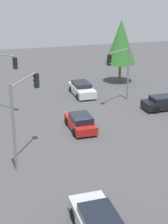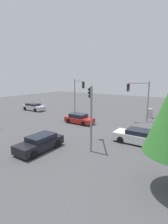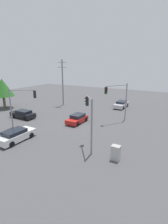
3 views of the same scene
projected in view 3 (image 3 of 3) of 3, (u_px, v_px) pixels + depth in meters
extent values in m
plane|color=#4C4C4F|center=(76.00, 124.00, 27.14)|extent=(80.00, 80.00, 0.00)
cube|color=silver|center=(121.00, 105.00, 36.85)|extent=(1.91, 4.78, 0.75)
cube|color=black|center=(122.00, 102.00, 36.89)|extent=(1.68, 2.63, 0.41)
cylinder|color=black|center=(123.00, 108.00, 35.23)|extent=(0.22, 0.72, 0.72)
cylinder|color=black|center=(115.00, 107.00, 36.10)|extent=(0.22, 0.72, 0.72)
cylinder|color=black|center=(127.00, 105.00, 37.71)|extent=(0.22, 0.72, 0.72)
cylinder|color=black|center=(119.00, 104.00, 38.58)|extent=(0.22, 0.72, 0.72)
cube|color=black|center=(23.00, 115.00, 29.90)|extent=(4.48, 1.82, 0.75)
cube|color=black|center=(23.00, 112.00, 29.63)|extent=(2.47, 1.60, 0.43)
cylinder|color=black|center=(13.00, 116.00, 29.90)|extent=(0.68, 0.22, 0.68)
cylinder|color=black|center=(21.00, 114.00, 31.34)|extent=(0.68, 0.22, 0.68)
cylinder|color=black|center=(25.00, 118.00, 28.57)|extent=(0.68, 0.22, 0.68)
cylinder|color=black|center=(33.00, 116.00, 30.02)|extent=(0.68, 0.22, 0.68)
cube|color=silver|center=(17.00, 136.00, 21.09)|extent=(1.94, 4.70, 0.80)
cube|color=black|center=(14.00, 132.00, 20.73)|extent=(1.70, 2.58, 0.44)
cylinder|color=black|center=(21.00, 132.00, 22.82)|extent=(0.22, 0.67, 0.67)
cylinder|color=black|center=(31.00, 135.00, 21.94)|extent=(0.22, 0.67, 0.67)
cylinder|color=black|center=(1.00, 141.00, 20.38)|extent=(0.22, 0.67, 0.67)
cylinder|color=black|center=(12.00, 144.00, 19.50)|extent=(0.22, 0.67, 0.67)
cube|color=red|center=(77.00, 120.00, 27.39)|extent=(1.83, 4.08, 0.66)
cube|color=black|center=(78.00, 116.00, 27.40)|extent=(1.61, 2.24, 0.52)
cylinder|color=black|center=(78.00, 124.00, 25.97)|extent=(0.22, 0.67, 0.67)
cylinder|color=black|center=(68.00, 122.00, 26.79)|extent=(0.22, 0.67, 0.67)
cylinder|color=black|center=(86.00, 119.00, 28.08)|extent=(0.22, 0.67, 0.67)
cylinder|color=black|center=(77.00, 118.00, 28.91)|extent=(0.22, 0.67, 0.67)
cylinder|color=gray|center=(126.00, 102.00, 28.29)|extent=(0.18, 0.18, 6.03)
cylinder|color=gray|center=(117.00, 86.00, 26.66)|extent=(2.26, 3.40, 0.12)
cube|color=black|center=(106.00, 90.00, 25.95)|extent=(0.42, 0.44, 1.05)
sphere|color=#360503|center=(107.00, 88.00, 25.71)|extent=(0.22, 0.22, 0.22)
sphere|color=#392605|center=(107.00, 91.00, 25.80)|extent=(0.22, 0.22, 0.22)
sphere|color=green|center=(107.00, 93.00, 25.89)|extent=(0.22, 0.22, 0.22)
cylinder|color=gray|center=(11.00, 108.00, 24.86)|extent=(0.18, 0.18, 5.72)
cylinder|color=gray|center=(22.00, 90.00, 24.26)|extent=(2.99, 2.03, 0.12)
cube|color=black|center=(35.00, 94.00, 24.54)|extent=(0.44, 0.42, 1.05)
sphere|color=#360503|center=(35.00, 92.00, 24.61)|extent=(0.22, 0.22, 0.22)
sphere|color=#392605|center=(35.00, 94.00, 24.71)|extent=(0.22, 0.22, 0.22)
sphere|color=green|center=(35.00, 96.00, 24.80)|extent=(0.22, 0.22, 0.22)
cylinder|color=gray|center=(92.00, 128.00, 17.33)|extent=(0.18, 0.18, 5.83)
cylinder|color=gray|center=(89.00, 98.00, 18.04)|extent=(1.92, 2.47, 0.12)
cube|color=black|center=(87.00, 101.00, 19.65)|extent=(0.43, 0.44, 1.05)
sphere|color=#360503|center=(86.00, 98.00, 19.54)|extent=(0.22, 0.22, 0.22)
sphere|color=#392605|center=(86.00, 101.00, 19.63)|extent=(0.22, 0.22, 0.22)
sphere|color=green|center=(86.00, 104.00, 19.72)|extent=(0.22, 0.22, 0.22)
cylinder|color=gray|center=(63.00, 83.00, 37.86)|extent=(0.28, 0.28, 9.84)
cylinder|color=gray|center=(62.00, 62.00, 36.69)|extent=(2.20, 0.12, 0.12)
cylinder|color=gray|center=(62.00, 67.00, 36.96)|extent=(2.20, 0.12, 0.12)
cube|color=#B2B2AD|center=(116.00, 153.00, 16.84)|extent=(0.84, 0.64, 1.48)
cylinder|color=brown|center=(4.00, 102.00, 36.22)|extent=(0.51, 0.51, 2.54)
cone|color=#286623|center=(2.00, 87.00, 35.40)|extent=(4.45, 4.45, 3.54)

